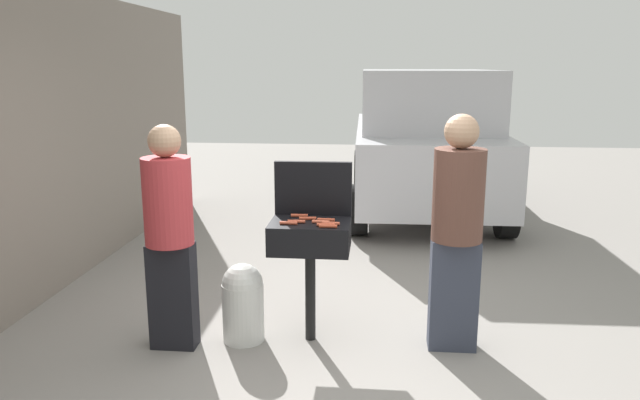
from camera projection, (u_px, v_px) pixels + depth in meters
The scene contains 17 objects.
ground_plane at pixel (332, 352), 4.53m from camera, with size 24.00×24.00×0.00m, color gray.
house_wall_side at pixel (33, 143), 5.46m from camera, with size 0.24×8.00×2.80m, color slate.
bbq_grill at pixel (310, 240), 4.57m from camera, with size 0.60×0.44×0.94m.
grill_lid_open at pixel (313, 188), 4.71m from camera, with size 0.60×0.05×0.42m, color black.
hot_dog_0 at pixel (326, 220), 4.54m from camera, with size 0.03×0.03×0.13m, color #AD4228.
hot_dog_1 at pixel (289, 223), 4.45m from camera, with size 0.03×0.03×0.13m, color #B74C33.
hot_dog_2 at pixel (321, 222), 4.49m from camera, with size 0.03×0.03×0.13m, color #C6593D.
hot_dog_3 at pixel (299, 216), 4.67m from camera, with size 0.03×0.03×0.13m, color #AD4228.
hot_dog_4 at pixel (296, 221), 4.50m from camera, with size 0.03×0.03×0.13m, color #B74C33.
hot_dog_5 at pixel (326, 225), 4.41m from camera, with size 0.03×0.03×0.13m, color #AD4228.
hot_dog_6 at pixel (328, 226), 4.37m from camera, with size 0.03×0.03×0.13m, color #AD4228.
hot_dog_7 at pixel (331, 223), 4.44m from camera, with size 0.03×0.03×0.13m, color #B74C33.
hot_dog_8 at pixel (308, 218), 4.59m from camera, with size 0.03×0.03×0.13m, color #AD4228.
propane_tank at pixel (243, 301), 4.66m from camera, with size 0.32×0.32×0.62m.
person_left at pixel (169, 230), 4.43m from camera, with size 0.35×0.35×1.68m.
person_right at pixel (457, 225), 4.40m from camera, with size 0.37×0.37×1.76m.
parked_minivan at pixel (423, 140), 8.80m from camera, with size 2.11×4.44×2.02m.
Camera 1 is at (0.31, -4.16, 2.09)m, focal length 34.12 mm.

